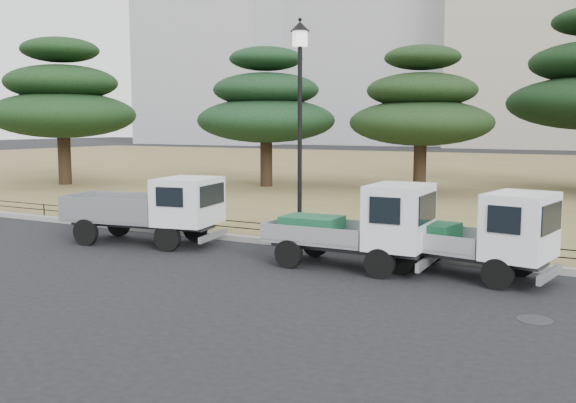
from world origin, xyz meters
The scene contains 13 objects.
ground centered at (0.00, 0.00, 0.00)m, with size 220.00×220.00×0.00m, color black.
lawn centered at (0.00, 30.60, 0.07)m, with size 120.00×56.00×0.15m, color olive.
curb centered at (0.00, 2.60, 0.08)m, with size 120.00×0.25×0.16m, color gray.
truck_large centered at (-3.77, 1.06, 1.03)m, with size 4.49×2.35×1.86m.
truck_kei_front centered at (2.40, 1.04, 0.98)m, with size 3.76×1.71×1.97m.
truck_kei_rear centered at (4.95, 1.38, 0.95)m, with size 3.81×2.08×1.89m.
street_lamp centered at (-0.13, 2.90, 4.08)m, with size 0.52×0.52×5.81m.
pipe_fence centered at (0.00, 2.75, 0.44)m, with size 38.00×0.04×0.40m.
tarp_pile centered at (-7.68, 2.98, 0.51)m, with size 1.58×1.34×0.90m.
manhole centered at (6.50, -1.20, 0.01)m, with size 0.60×0.60×0.01m, color #2D2D30.
pine_west_far centered at (-18.45, 11.37, 4.50)m, with size 7.46×7.46×7.54m.
pine_west_near centered at (-8.62, 15.47, 4.15)m, with size 6.94×6.94×6.94m.
pine_center_left centered at (-0.96, 16.44, 4.01)m, with size 6.57×6.57×6.68m.
Camera 1 is at (7.88, -12.40, 3.29)m, focal length 40.00 mm.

